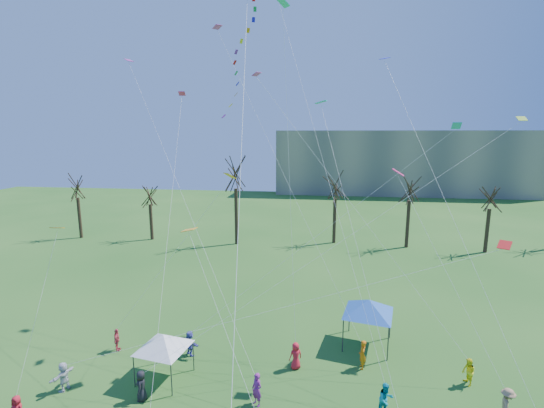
# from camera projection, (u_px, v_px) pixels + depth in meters

# --- Properties ---
(distant_building) EXTENTS (60.00, 14.00, 15.00)m
(distant_building) POSITION_uv_depth(u_px,v_px,m) (402.00, 162.00, 91.55)
(distant_building) COLOR gray
(distant_building) RESTS_ON ground
(bare_tree_row) EXTENTS (69.40, 10.02, 11.54)m
(bare_tree_row) POSITION_uv_depth(u_px,v_px,m) (335.00, 191.00, 48.48)
(bare_tree_row) COLOR black
(bare_tree_row) RESTS_ON ground
(big_box_kite) EXTENTS (1.89, 8.13, 24.83)m
(big_box_kite) POSITION_uv_depth(u_px,v_px,m) (245.00, 60.00, 20.95)
(big_box_kite) COLOR red
(big_box_kite) RESTS_ON ground
(canopy_tent_white) EXTENTS (3.71, 3.71, 2.83)m
(canopy_tent_white) POSITION_uv_depth(u_px,v_px,m) (164.00, 342.00, 22.19)
(canopy_tent_white) COLOR #3F3F44
(canopy_tent_white) RESTS_ON ground
(canopy_tent_blue) EXTENTS (4.33, 4.33, 3.33)m
(canopy_tent_blue) POSITION_uv_depth(u_px,v_px,m) (368.00, 307.00, 25.72)
(canopy_tent_blue) COLOR #3F3F44
(canopy_tent_blue) RESTS_ON ground
(festival_crowd) EXTENTS (25.63, 10.03, 1.86)m
(festival_crowd) POSITION_uv_depth(u_px,v_px,m) (281.00, 391.00, 20.23)
(festival_crowd) COLOR red
(festival_crowd) RESTS_ON ground
(small_kites_aloft) EXTENTS (30.48, 17.58, 34.87)m
(small_kites_aloft) POSITION_uv_depth(u_px,v_px,m) (297.00, 134.00, 24.56)
(small_kites_aloft) COLOR orange
(small_kites_aloft) RESTS_ON ground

